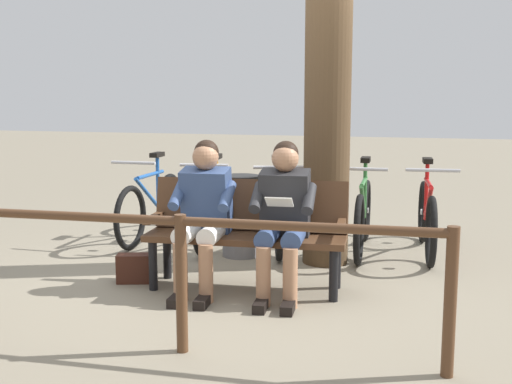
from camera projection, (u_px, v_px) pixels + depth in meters
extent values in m
plane|color=gray|center=(232.00, 282.00, 5.21)|extent=(40.00, 40.00, 0.00)
cube|color=#51331E|center=(245.00, 238.00, 4.97)|extent=(1.63, 0.59, 0.05)
cube|color=#51331E|center=(250.00, 205.00, 5.12)|extent=(1.61, 0.29, 0.42)
cube|color=#51331E|center=(341.00, 225.00, 4.81)|extent=(0.10, 0.40, 0.05)
cube|color=#51331E|center=(155.00, 217.00, 5.10)|extent=(0.10, 0.40, 0.05)
cylinder|color=black|center=(334.00, 276.00, 4.70)|extent=(0.07, 0.07, 0.40)
cylinder|color=black|center=(153.00, 266.00, 4.98)|extent=(0.07, 0.07, 0.40)
cylinder|color=black|center=(337.00, 264.00, 5.03)|extent=(0.07, 0.07, 0.40)
cylinder|color=black|center=(167.00, 255.00, 5.31)|extent=(0.07, 0.07, 0.40)
cube|color=#262628|center=(285.00, 203.00, 4.89)|extent=(0.41, 0.34, 0.55)
sphere|color=#A87554|center=(285.00, 159.00, 4.82)|extent=(0.21, 0.21, 0.21)
sphere|color=black|center=(286.00, 154.00, 4.84)|extent=(0.20, 0.20, 0.20)
cylinder|color=#334772|center=(294.00, 237.00, 4.71)|extent=(0.19, 0.41, 0.15)
cylinder|color=#A87554|center=(290.00, 278.00, 4.55)|extent=(0.11, 0.11, 0.45)
cube|color=black|center=(288.00, 307.00, 4.49)|extent=(0.11, 0.23, 0.07)
cylinder|color=#262628|center=(309.00, 199.00, 4.72)|extent=(0.12, 0.31, 0.23)
cylinder|color=#334772|center=(268.00, 236.00, 4.75)|extent=(0.19, 0.41, 0.15)
cylinder|color=#A87554|center=(263.00, 277.00, 4.59)|extent=(0.11, 0.11, 0.45)
cube|color=black|center=(261.00, 306.00, 4.52)|extent=(0.11, 0.23, 0.07)
cylinder|color=#262628|center=(257.00, 197.00, 4.80)|extent=(0.12, 0.31, 0.23)
cube|color=silver|center=(279.00, 202.00, 4.59)|extent=(0.21, 0.14, 0.09)
cube|color=#334772|center=(207.00, 201.00, 5.01)|extent=(0.41, 0.34, 0.55)
sphere|color=#A87554|center=(205.00, 157.00, 4.94)|extent=(0.21, 0.21, 0.21)
sphere|color=black|center=(206.00, 152.00, 4.96)|extent=(0.20, 0.20, 0.20)
cylinder|color=white|center=(212.00, 233.00, 4.83)|extent=(0.19, 0.41, 0.15)
cylinder|color=#A87554|center=(206.00, 273.00, 4.68)|extent=(0.11, 0.11, 0.45)
cube|color=black|center=(202.00, 302.00, 4.61)|extent=(0.11, 0.23, 0.07)
cylinder|color=#334772|center=(227.00, 196.00, 4.85)|extent=(0.12, 0.31, 0.23)
cylinder|color=white|center=(188.00, 232.00, 4.87)|extent=(0.19, 0.41, 0.15)
cylinder|color=#A87554|center=(180.00, 272.00, 4.72)|extent=(0.11, 0.11, 0.45)
cube|color=black|center=(177.00, 300.00, 4.65)|extent=(0.11, 0.23, 0.07)
cylinder|color=#334772|center=(178.00, 195.00, 4.92)|extent=(0.12, 0.31, 0.23)
cube|color=#3F1E14|center=(135.00, 268.00, 5.20)|extent=(0.33, 0.23, 0.24)
cylinder|color=#4C3823|center=(328.00, 92.00, 5.62)|extent=(0.42, 0.42, 3.16)
cylinder|color=slate|center=(241.00, 217.00, 6.04)|extent=(0.36, 0.36, 0.76)
cylinder|color=black|center=(241.00, 177.00, 5.98)|extent=(0.38, 0.38, 0.03)
torus|color=black|center=(431.00, 232.00, 5.62)|extent=(0.13, 0.66, 0.66)
cylinder|color=silver|center=(431.00, 232.00, 5.62)|extent=(0.06, 0.06, 0.06)
torus|color=black|center=(423.00, 212.00, 6.61)|extent=(0.13, 0.66, 0.66)
cylinder|color=silver|center=(423.00, 212.00, 6.61)|extent=(0.06, 0.06, 0.06)
cylinder|color=#B71414|center=(428.00, 183.00, 6.06)|extent=(0.10, 0.63, 0.04)
cylinder|color=#B71414|center=(428.00, 204.00, 6.02)|extent=(0.10, 0.60, 0.43)
cylinder|color=#B71414|center=(427.00, 188.00, 6.25)|extent=(0.04, 0.04, 0.55)
cube|color=black|center=(428.00, 161.00, 6.21)|extent=(0.11, 0.23, 0.05)
cylinder|color=#B2B2B7|center=(433.00, 170.00, 5.64)|extent=(0.48, 0.08, 0.03)
torus|color=black|center=(359.00, 230.00, 5.72)|extent=(0.09, 0.66, 0.66)
cylinder|color=silver|center=(359.00, 230.00, 5.72)|extent=(0.05, 0.06, 0.06)
torus|color=black|center=(366.00, 210.00, 6.70)|extent=(0.09, 0.66, 0.66)
cylinder|color=silver|center=(366.00, 210.00, 6.70)|extent=(0.05, 0.06, 0.06)
cylinder|color=#337238|center=(364.00, 182.00, 6.16)|extent=(0.07, 0.63, 0.04)
cylinder|color=#337238|center=(363.00, 203.00, 6.11)|extent=(0.07, 0.60, 0.43)
cylinder|color=#337238|center=(365.00, 187.00, 6.34)|extent=(0.04, 0.04, 0.55)
cube|color=black|center=(366.00, 160.00, 6.30)|extent=(0.10, 0.22, 0.05)
cylinder|color=#B2B2B7|center=(361.00, 169.00, 5.74)|extent=(0.48, 0.06, 0.03)
torus|color=black|center=(279.00, 226.00, 5.87)|extent=(0.25, 0.65, 0.66)
cylinder|color=silver|center=(279.00, 226.00, 5.87)|extent=(0.07, 0.07, 0.06)
torus|color=black|center=(275.00, 207.00, 6.88)|extent=(0.25, 0.65, 0.66)
cylinder|color=silver|center=(275.00, 207.00, 6.88)|extent=(0.07, 0.07, 0.06)
cylinder|color=#337238|center=(277.00, 179.00, 6.31)|extent=(0.22, 0.62, 0.04)
cylinder|color=#337238|center=(277.00, 200.00, 6.26)|extent=(0.21, 0.58, 0.43)
cylinder|color=#337238|center=(276.00, 185.00, 6.51)|extent=(0.04, 0.04, 0.55)
cube|color=black|center=(276.00, 158.00, 6.47)|extent=(0.15, 0.24, 0.05)
cylinder|color=#B2B2B7|center=(279.00, 167.00, 5.88)|extent=(0.47, 0.17, 0.03)
torus|color=black|center=(202.00, 222.00, 6.05)|extent=(0.16, 0.66, 0.66)
cylinder|color=silver|center=(202.00, 222.00, 6.05)|extent=(0.06, 0.07, 0.06)
torus|color=black|center=(223.00, 205.00, 7.05)|extent=(0.16, 0.66, 0.66)
cylinder|color=silver|center=(223.00, 205.00, 7.05)|extent=(0.06, 0.07, 0.06)
cylinder|color=orange|center=(213.00, 177.00, 6.49)|extent=(0.13, 0.63, 0.04)
cylinder|color=orange|center=(211.00, 197.00, 6.44)|extent=(0.13, 0.60, 0.43)
cylinder|color=orange|center=(217.00, 182.00, 6.68)|extent=(0.04, 0.04, 0.55)
cube|color=black|center=(216.00, 156.00, 6.64)|extent=(0.12, 0.23, 0.05)
cylinder|color=#B2B2B7|center=(204.00, 165.00, 6.07)|extent=(0.48, 0.10, 0.03)
torus|color=black|center=(130.00, 218.00, 6.28)|extent=(0.08, 0.66, 0.66)
cylinder|color=silver|center=(130.00, 218.00, 6.28)|extent=(0.05, 0.06, 0.06)
torus|color=black|center=(170.00, 202.00, 7.25)|extent=(0.08, 0.66, 0.66)
cylinder|color=silver|center=(170.00, 202.00, 7.25)|extent=(0.05, 0.06, 0.06)
cylinder|color=#1E519E|center=(151.00, 175.00, 6.71)|extent=(0.06, 0.63, 0.04)
cylinder|color=#1E519E|center=(148.00, 194.00, 6.66)|extent=(0.06, 0.60, 0.43)
cylinder|color=#1E519E|center=(158.00, 180.00, 6.90)|extent=(0.04, 0.04, 0.55)
cube|color=black|center=(157.00, 155.00, 6.86)|extent=(0.10, 0.22, 0.05)
cylinder|color=#B2B2B7|center=(133.00, 163.00, 6.30)|extent=(0.48, 0.05, 0.03)
cylinder|color=#51331E|center=(450.00, 303.00, 3.39)|extent=(0.07, 0.07, 0.85)
cylinder|color=#51331E|center=(181.00, 284.00, 3.73)|extent=(0.07, 0.07, 0.85)
cylinder|color=#51331E|center=(180.00, 221.00, 3.67)|extent=(3.09, 0.26, 0.06)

